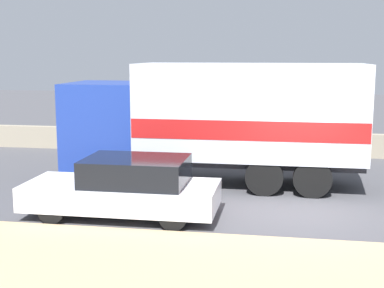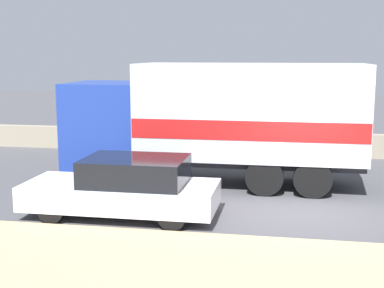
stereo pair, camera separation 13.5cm
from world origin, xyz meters
name	(u,v)px [view 1 (the left image)]	position (x,y,z in m)	size (l,w,h in m)	color
ground_plane	(299,212)	(0.00, 0.00, 0.00)	(80.00, 80.00, 0.00)	#47474C
stone_wall_backdrop	(294,144)	(0.00, 7.56, 0.44)	(60.00, 0.35, 0.89)	gray
box_truck	(220,118)	(-2.29, 2.54, 1.98)	(8.66, 2.47, 3.57)	navy
car_hatchback	(126,188)	(-4.09, -1.03, 0.71)	(4.58, 1.84, 1.44)	silver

